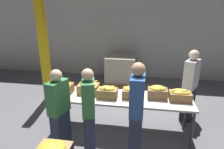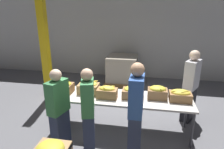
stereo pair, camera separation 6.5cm
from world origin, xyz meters
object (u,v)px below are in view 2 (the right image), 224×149
pallet_stack_0 (122,70)px  banana_box_1 (88,87)px  sorting_table (120,99)px  volunteer_2 (88,111)px  banana_box_3 (133,92)px  banana_box_5 (180,95)px  banana_box_0 (64,87)px  volunteer_3 (59,110)px  banana_box_2 (107,92)px  support_pillar (43,32)px  volunteer_1 (191,87)px  volunteer_0 (136,111)px  banana_box_4 (157,92)px

pallet_stack_0 → banana_box_1: bearing=-97.3°
sorting_table → volunteer_2: bearing=-123.2°
banana_box_3 → banana_box_5: 0.97m
banana_box_0 → volunteer_3: (0.23, -0.80, -0.14)m
banana_box_1 → pallet_stack_0: size_ratio=0.40×
banana_box_1 → banana_box_2: (0.46, -0.17, -0.00)m
banana_box_3 → support_pillar: support_pillar is taller
banana_box_0 → banana_box_5: (2.53, 0.02, -0.01)m
banana_box_0 → banana_box_5: bearing=0.4°
banana_box_2 → volunteer_2: 0.70m
banana_box_2 → volunteer_1: 2.02m
sorting_table → banana_box_0: bearing=179.5°
banana_box_5 → pallet_stack_0: 3.41m
banana_box_0 → banana_box_2: size_ratio=0.92×
volunteer_0 → pallet_stack_0: bearing=11.8°
banana_box_1 → banana_box_3: 1.01m
banana_box_4 → volunteer_3: bearing=-154.9°
volunteer_1 → banana_box_1: bearing=-45.1°
volunteer_3 → banana_box_5: bearing=-54.9°
sorting_table → pallet_stack_0: pallet_stack_0 is taller
sorting_table → banana_box_4: bearing=5.3°
banana_box_5 → volunteer_1: bearing=64.6°
banana_box_0 → banana_box_2: banana_box_2 is taller
banana_box_5 → volunteer_3: size_ratio=0.27×
banana_box_0 → volunteer_3: bearing=-73.7°
banana_box_3 → volunteer_1: (1.30, 0.72, -0.08)m
support_pillar → sorting_table: bearing=-28.9°
banana_box_0 → banana_box_2: (1.02, -0.11, 0.00)m
banana_box_3 → volunteer_1: size_ratio=0.26×
banana_box_2 → volunteer_1: size_ratio=0.24×
banana_box_0 → volunteer_3: 0.85m
banana_box_4 → support_pillar: support_pillar is taller
banana_box_0 → banana_box_5: size_ratio=0.88×
sorting_table → volunteer_1: bearing=24.8°
banana_box_0 → banana_box_1: (0.56, 0.06, 0.01)m
banana_box_3 → volunteer_1: 1.49m
banana_box_4 → support_pillar: 3.55m
banana_box_3 → support_pillar: (-2.65, 1.31, 1.05)m
support_pillar → pallet_stack_0: bearing=40.1°
volunteer_2 → support_pillar: bearing=28.2°
banana_box_1 → banana_box_3: bearing=-3.7°
banana_box_0 → pallet_stack_0: 3.18m
volunteer_2 → pallet_stack_0: (0.14, 3.76, -0.32)m
banana_box_0 → volunteer_3: size_ratio=0.24×
banana_box_4 → volunteer_0: (-0.40, -0.80, -0.07)m
sorting_table → banana_box_0: size_ratio=7.86×
banana_box_1 → banana_box_3: banana_box_1 is taller
banana_box_5 → pallet_stack_0: size_ratio=0.39×
banana_box_1 → banana_box_2: same height
banana_box_5 → pallet_stack_0: (-1.60, 2.98, -0.44)m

